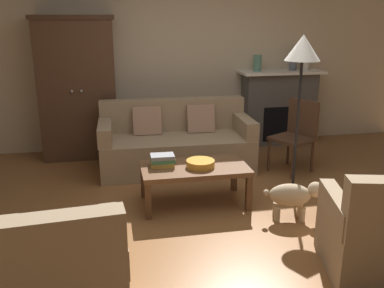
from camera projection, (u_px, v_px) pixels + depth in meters
name	position (u px, v px, depth m)	size (l,w,h in m)	color
ground_plane	(217.00, 216.00, 4.21)	(9.60, 9.60, 0.00)	brown
back_wall	(176.00, 52.00, 6.19)	(7.20, 0.10, 2.80)	beige
fireplace	(279.00, 107.00, 6.49)	(1.26, 0.48, 1.12)	#4C4947
armoire	(78.00, 88.00, 5.75)	(1.06, 0.57, 1.92)	#472D1E
couch	(176.00, 144.00, 5.45)	(1.94, 0.89, 0.86)	#937A5B
coffee_table	(194.00, 171.00, 4.39)	(1.10, 0.60, 0.42)	brown
fruit_bowl	(200.00, 164.00, 4.33)	(0.29, 0.29, 0.07)	orange
book_stack	(163.00, 160.00, 4.35)	(0.25, 0.19, 0.12)	gold
mantel_vase_jade	(257.00, 63.00, 6.20)	(0.12, 0.12, 0.23)	slate
mantel_vase_slate	(293.00, 60.00, 6.30)	(0.11, 0.11, 0.29)	#565B66
mantel_vase_cream	(306.00, 62.00, 6.34)	(0.11, 0.11, 0.23)	beige
armchair_near_left	(63.00, 279.00, 2.68)	(0.84, 0.83, 0.88)	#997F60
armchair_near_right	(381.00, 237.00, 3.18)	(0.93, 0.93, 0.88)	#997F60
side_chair_wooden	(297.00, 131.00, 5.32)	(0.59, 0.59, 0.90)	#472D1E
floor_lamp	(302.00, 58.00, 4.30)	(0.36, 0.36, 1.73)	black
dog	(293.00, 195.00, 4.09)	(0.56, 0.29, 0.39)	tan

